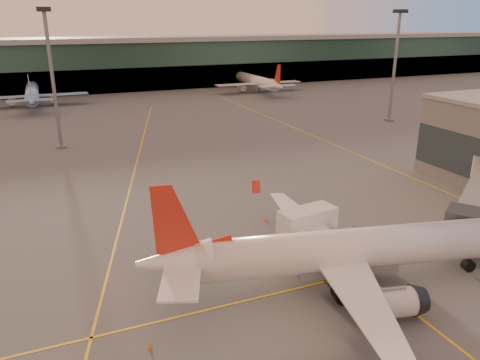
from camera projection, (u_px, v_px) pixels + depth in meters
name	position (u px, v px, depth m)	size (l,w,h in m)	color
ground	(350.00, 312.00, 39.84)	(600.00, 600.00, 0.00)	#4C4F54
taxi_markings	(151.00, 172.00, 75.98)	(100.12, 173.00, 0.01)	gold
terminal	(109.00, 64.00, 160.63)	(400.00, 20.00, 17.60)	#19382D
mast_west_near	(51.00, 69.00, 85.27)	(2.40, 2.40, 25.60)	slate
mast_east_near	(395.00, 58.00, 109.00)	(2.40, 2.40, 25.60)	slate
main_airplane	(343.00, 252.00, 42.62)	(36.28, 32.98, 11.04)	white
jet_bridge	(480.00, 191.00, 56.87)	(22.74, 17.17, 5.59)	slate
catering_truck	(308.00, 227.00, 49.63)	(6.49, 3.50, 4.79)	#A61F17
pushback_tug	(466.00, 246.00, 49.99)	(3.37, 2.25, 1.60)	black
cone_tail	(149.00, 345.00, 35.54)	(0.38, 0.38, 0.48)	orange
cone_wing_left	(265.00, 218.00, 57.84)	(0.43, 0.43, 0.55)	orange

